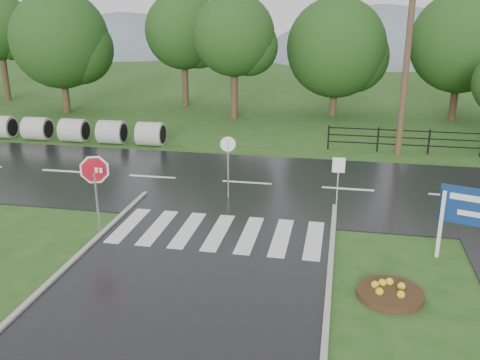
# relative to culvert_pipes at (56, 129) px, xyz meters

# --- Properties ---
(ground) EXTENTS (120.00, 120.00, 0.00)m
(ground) POSITION_rel_culvert_pipes_xyz_m (11.12, -15.00, -0.60)
(ground) COLOR #264C19
(ground) RESTS_ON ground
(main_road) EXTENTS (90.00, 8.00, 0.04)m
(main_road) POSITION_rel_culvert_pipes_xyz_m (11.12, -5.00, -0.60)
(main_road) COLOR black
(main_road) RESTS_ON ground
(crosswalk) EXTENTS (6.50, 2.80, 0.02)m
(crosswalk) POSITION_rel_culvert_pipes_xyz_m (11.12, -10.00, -0.54)
(crosswalk) COLOR silver
(crosswalk) RESTS_ON ground
(fence_west) EXTENTS (9.58, 0.08, 1.20)m
(fence_west) POSITION_rel_culvert_pipes_xyz_m (18.87, 1.00, 0.12)
(fence_west) COLOR black
(fence_west) RESTS_ON ground
(hills) EXTENTS (102.00, 48.00, 48.00)m
(hills) POSITION_rel_culvert_pipes_xyz_m (14.61, 50.00, -16.14)
(hills) COLOR slate
(hills) RESTS_ON ground
(treeline) EXTENTS (83.20, 5.20, 10.00)m
(treeline) POSITION_rel_culvert_pipes_xyz_m (12.12, 9.00, -0.60)
(treeline) COLOR #173A12
(treeline) RESTS_ON ground
(culvert_pipes) EXTENTS (11.80, 1.20, 1.20)m
(culvert_pipes) POSITION_rel_culvert_pipes_xyz_m (0.00, 0.00, 0.00)
(culvert_pipes) COLOR #9E9B93
(culvert_pipes) RESTS_ON ground
(stop_sign) EXTENTS (1.15, 0.39, 2.71)m
(stop_sign) POSITION_rel_culvert_pipes_xyz_m (7.42, -10.66, 1.28)
(stop_sign) COLOR #939399
(stop_sign) RESTS_ON ground
(flower_bed) EXTENTS (1.65, 1.65, 0.33)m
(flower_bed) POSITION_rel_culvert_pipes_xyz_m (16.17, -12.87, -0.48)
(flower_bed) COLOR #332111
(flower_bed) RESTS_ON ground
(reg_sign_small) EXTENTS (0.43, 0.06, 1.94)m
(reg_sign_small) POSITION_rel_culvert_pipes_xyz_m (14.72, -7.31, 0.80)
(reg_sign_small) COLOR #939399
(reg_sign_small) RESTS_ON ground
(reg_sign_round) EXTENTS (0.54, 0.15, 2.39)m
(reg_sign_round) POSITION_rel_culvert_pipes_xyz_m (10.77, -6.88, 0.90)
(reg_sign_round) COLOR #939399
(reg_sign_round) RESTS_ON ground
(utility_pole_east) EXTENTS (1.50, 0.56, 8.68)m
(utility_pole_east) POSITION_rel_culvert_pipes_xyz_m (17.44, 0.50, 3.81)
(utility_pole_east) COLOR #473523
(utility_pole_east) RESTS_ON ground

